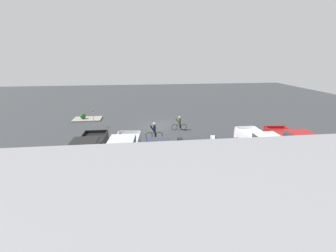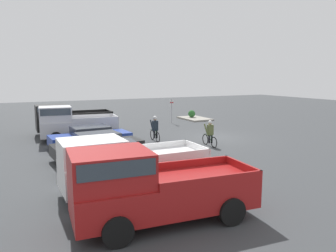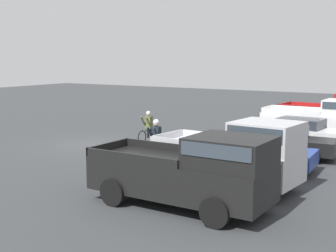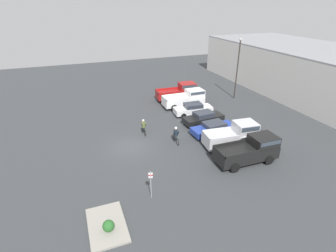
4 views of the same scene
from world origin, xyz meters
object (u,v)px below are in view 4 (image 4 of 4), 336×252
Objects in this scene: sedan_0 at (193,109)px; sedan_2 at (214,128)px; cyclist_0 at (176,134)px; shrub at (108,226)px; pickup_truck_3 at (251,149)px; lamppost at (238,65)px; sedan_1 at (203,118)px; pickup_truck_2 at (235,135)px; fire_lane_sign at (151,182)px; pickup_truck_0 at (180,91)px; cyclist_1 at (144,126)px; pickup_truck_1 at (186,98)px.

sedan_0 reaches higher than sedan_2.
cyclist_0 is 2.40× the size of shrub.
pickup_truck_3 is at bearing 3.77° from sedan_2.
shrub is (18.03, -20.93, -4.24)m from lamppost.
sedan_1 is at bearing -53.51° from lamppost.
sedan_0 is 8.46m from pickup_truck_2.
sedan_1 is 0.88× the size of pickup_truck_3.
shrub is at bearing -58.31° from fire_lane_sign.
lamppost reaches higher than sedan_1.
cyclist_1 is (8.40, -7.70, -0.37)m from pickup_truck_0.
pickup_truck_0 is at bearing 175.72° from sedan_1.
fire_lane_sign is (9.88, -9.36, 0.66)m from sedan_1.
pickup_truck_1 is 5.63m from sedan_1.
pickup_truck_2 reaches higher than sedan_0.
pickup_truck_0 is 1.02× the size of pickup_truck_3.
cyclist_1 reaches higher than sedan_1.
sedan_1 is 0.58× the size of lamppost.
lamppost is at bearing 73.37° from pickup_truck_0.
lamppost is at bearing 111.82° from cyclist_1.
pickup_truck_0 reaches higher than sedan_2.
sedan_0 is at bearing 143.41° from fire_lane_sign.
sedan_2 is 6.76× the size of shrub.
pickup_truck_2 reaches higher than fire_lane_sign.
fire_lane_sign reaches higher than sedan_2.
cyclist_1 is 13.17m from shrub.
sedan_2 is 11.56m from fire_lane_sign.
sedan_1 is 2.74× the size of cyclist_1.
lamppost is at bearing 132.22° from fire_lane_sign.
pickup_truck_1 is at bearing -4.02° from pickup_truck_0.
cyclist_1 is (0.04, -7.08, 0.11)m from sedan_1.
shrub is at bearing -42.12° from cyclist_0.
sedan_0 is 0.58× the size of lamppost.
pickup_truck_2 reaches higher than pickup_truck_3.
cyclist_0 is at bearing -138.42° from pickup_truck_3.
sedan_2 is at bearing -5.00° from sedan_1.
pickup_truck_1 is 8.44m from sedan_2.
lamppost is (-15.96, 17.59, 3.38)m from fire_lane_sign.
fire_lane_sign is 23.99m from lamppost.
pickup_truck_1 is 11.25m from pickup_truck_2.
pickup_truck_0 is at bearing 178.29° from pickup_truck_3.
fire_lane_sign is (4.23, -9.70, 0.17)m from pickup_truck_2.
sedan_0 is at bearing -7.86° from pickup_truck_1.
pickup_truck_0 is at bearing 137.47° from cyclist_1.
pickup_truck_3 is 3.13× the size of cyclist_1.
sedan_2 is 0.59× the size of lamppost.
pickup_truck_0 is at bearing 178.83° from pickup_truck_2.
shrub is (2.06, -3.34, -0.85)m from fire_lane_sign.
shrub is at bearing -74.61° from pickup_truck_3.
pickup_truck_3 is (8.41, 0.12, 0.46)m from sedan_1.
lamppost is at bearing 136.36° from sedan_2.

